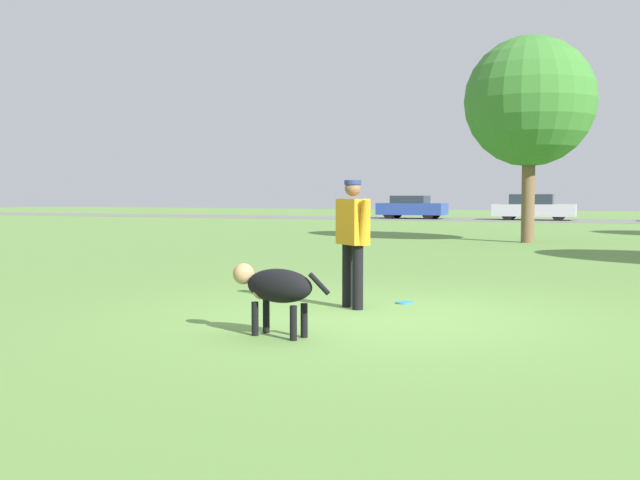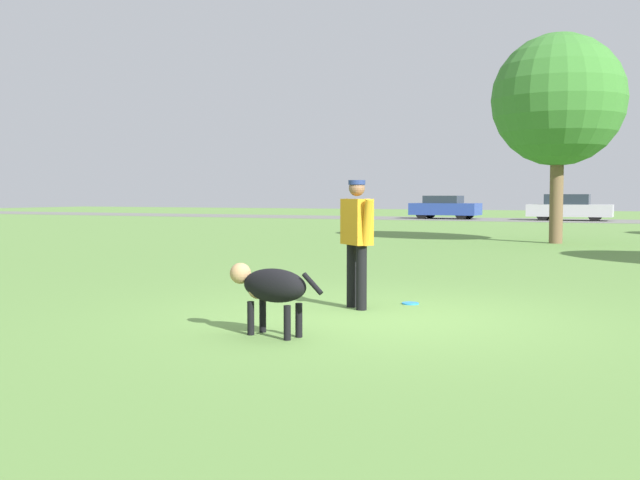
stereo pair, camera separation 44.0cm
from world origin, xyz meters
TOP-DOWN VIEW (x-y plane):
  - ground_plane at (0.00, 0.00)m, footprint 120.00×120.00m
  - far_road_strip at (0.00, 34.02)m, footprint 120.00×6.00m
  - person at (-0.46, 0.49)m, footprint 0.61×0.55m
  - dog at (-0.56, -1.51)m, footprint 1.15×0.47m
  - frisbee at (0.02, 1.13)m, footprint 0.22×0.22m
  - tree_mid_center at (-0.01, 14.35)m, footprint 3.76×3.76m
  - parked_car_blue at (-8.87, 34.00)m, footprint 3.88×1.86m
  - parked_car_silver at (-2.04, 34.04)m, footprint 4.40×1.78m

SIDE VIEW (x-z plane):
  - ground_plane at x=0.00m, z-range 0.00..0.00m
  - far_road_strip at x=0.00m, z-range 0.00..0.01m
  - frisbee at x=0.02m, z-range 0.00..0.02m
  - dog at x=-0.56m, z-range 0.14..0.84m
  - parked_car_blue at x=-8.87m, z-range 0.00..1.34m
  - parked_car_silver at x=-2.04m, z-range -0.02..1.41m
  - person at x=-0.46m, z-range 0.15..1.73m
  - tree_mid_center at x=-0.01m, z-range 1.09..7.06m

